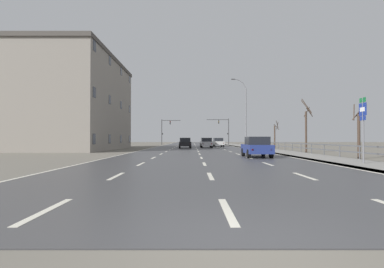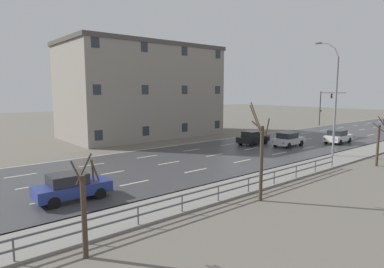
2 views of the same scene
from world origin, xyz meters
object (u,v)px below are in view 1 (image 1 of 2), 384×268
Objects in this scene: car_near_right at (217,142)px; traffic_signal_left at (164,128)px; car_near_left at (255,147)px; highway_sign at (362,122)px; street_lamp_midground at (244,114)px; car_far_left at (184,143)px; car_far_right at (205,143)px; traffic_signal_right at (223,128)px; brick_building at (73,104)px.

traffic_signal_left is at bearing 120.27° from car_near_right.
car_near_right is 31.42m from car_near_left.
street_lamp_midground is at bearing 91.76° from highway_sign.
street_lamp_midground is 2.56× the size of car_far_left.
car_far_right is at bearing 96.74° from car_near_left.
car_near_left is at bearing -76.85° from traffic_signal_left.
car_near_right and car_near_left have the same top height.
street_lamp_midground is 2.60× the size of car_near_left.
traffic_signal_left is 1.45× the size of car_near_right.
traffic_signal_right is at bearing -4.33° from traffic_signal_left.
highway_sign is at bearing -74.44° from traffic_signal_left.
brick_building is (-9.43, -31.38, 2.19)m from traffic_signal_left.
brick_building is (-23.51, -30.31, 2.06)m from traffic_signal_right.
car_far_right is (-5.87, 1.73, -4.45)m from street_lamp_midground.
street_lamp_midground reaches higher than car_near_left.
traffic_signal_left is 32.84m from brick_building.
traffic_signal_right is at bearing 52.20° from brick_building.
street_lamp_midground is at bearing -69.77° from car_near_right.
traffic_signal_left is 25.42m from car_far_right.
street_lamp_midground is at bearing -18.43° from car_far_right.
highway_sign is 54.67m from traffic_signal_right.
brick_building is at bearing 140.96° from car_near_left.
highway_sign is at bearing -44.27° from brick_building.
car_far_right is (8.71, -23.67, -3.14)m from traffic_signal_left.
traffic_signal_right is (-0.50, 24.33, -1.19)m from street_lamp_midground.
car_near_left is (0.22, -31.42, 0.00)m from car_near_right.
street_lamp_midground reaches higher than car_near_right.
traffic_signal_right is at bearing 74.60° from car_far_right.
traffic_signal_right reaches higher than car_near_left.
highway_sign is 8.31m from car_near_left.
car_far_left is 3.91m from car_far_right.
brick_building is at bearing -166.01° from street_lamp_midground.
traffic_signal_right is at bearing 91.17° from street_lamp_midground.
car_far_left is at bearing 21.06° from brick_building.
street_lamp_midground is at bearing 82.80° from car_near_left.
traffic_signal_right is 1.50× the size of car_near_left.
brick_building is at bearing -148.09° from car_near_right.
traffic_signal_left is 26.43m from car_far_left.
car_near_left is at bearing -78.40° from car_far_left.
car_far_right is at bearing 23.03° from brick_building.
highway_sign is 0.18× the size of brick_building.
car_far_right is at bearing 27.94° from car_far_left.
traffic_signal_right reaches higher than highway_sign.
car_near_left is (2.65, -24.98, 0.00)m from car_far_right.
traffic_signal_right is at bearing 91.50° from highway_sign.
traffic_signal_left is at bearing 98.71° from car_far_left.
highway_sign is 0.88× the size of car_near_left.
highway_sign is (0.93, -30.29, -2.93)m from street_lamp_midground.
car_far_right is at bearing -113.30° from car_near_right.
traffic_signal_left is at bearing 108.17° from car_far_right.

